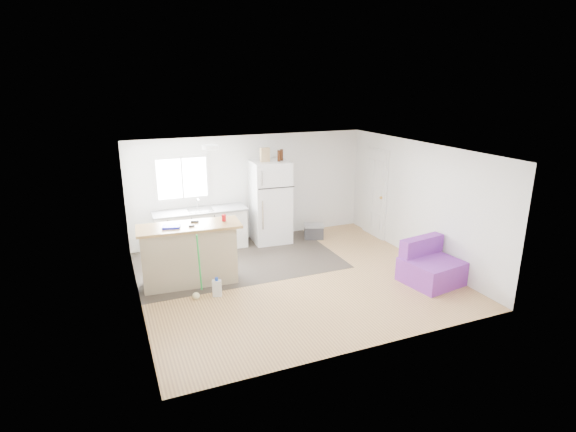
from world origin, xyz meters
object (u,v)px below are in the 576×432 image
Objects in this scene: cleaner_jug at (217,288)px; mop at (197,285)px; cardboard_box at (265,155)px; refrigerator at (270,202)px; cooler at (314,231)px; purple_seat at (430,267)px; bottle_left at (279,156)px; bottle_right at (282,155)px; kitchen_cabinets at (201,229)px; blue_tray at (171,227)px; peninsula at (189,254)px; red_cup at (224,218)px.

cleaner_jug is 0.34m from mop.
mop is 3.87× the size of cardboard_box.
refrigerator is 1.26m from cooler.
purple_seat is 3.92m from bottle_left.
cleaner_jug is 3.57m from bottle_right.
bottle_left is at bearing -136.09° from bottle_right.
bottle_right is (1.85, -0.11, 1.53)m from kitchen_cabinets.
cardboard_box is at bearing 114.02° from purple_seat.
bottle_left is at bearing 29.45° from blue_tray.
blue_tray reaches higher than cooler.
peninsula is at bearing 132.16° from cleaner_jug.
red_cup is 0.40× the size of blue_tray.
cleaner_jug is (-3.74, 0.93, -0.13)m from purple_seat.
mop is at bearing -66.07° from blue_tray.
purple_seat is at bearing -51.51° from cooler.
blue_tray is (-0.94, -0.02, -0.04)m from red_cup.
bottle_right is at bearing 108.71° from purple_seat.
cooler is 1.79× the size of blue_tray.
peninsula is 3.42m from cooler.
red_cup is at bearing -130.95° from cooler.
bottle_left reaches higher than kitchen_cabinets.
refrigerator reaches higher than purple_seat.
cleaner_jug is at bearing 5.79° from mop.
purple_seat is at bearing -55.50° from refrigerator.
kitchen_cabinets reaches higher than blue_tray.
mop is (-0.57, -2.28, -0.22)m from kitchen_cabinets.
kitchen_cabinets reaches higher than purple_seat.
bottle_right is (2.09, 2.23, 1.83)m from cleaner_jug.
purple_seat reaches higher than cooler.
purple_seat is at bearing 2.56° from mop.
cooler is 3.09m from purple_seat.
bottle_left is at bearing 64.46° from cleaner_jug.
kitchen_cabinets is 2.33m from bottle_left.
peninsula is 0.63m from blue_tray.
cardboard_box is (1.46, -0.11, 1.55)m from kitchen_cabinets.
mop is at bearing -138.05° from bottle_right.
bottle_right reaches higher than purple_seat.
peninsula is 5.42× the size of cleaner_jug.
mop is (-0.32, 0.06, 0.08)m from cleaner_jug.
mop is at bearing -127.14° from cooler.
refrigerator is 3.15m from mop.
cardboard_box is at bearing 34.17° from blue_tray.
kitchen_cabinets reaches higher than peninsula.
red_cup is at bearing 81.02° from cleaner_jug.
cardboard_box is (2.30, 1.56, 0.88)m from blue_tray.
cardboard_box is at bearing -170.32° from cooler.
bottle_right reaches higher than kitchen_cabinets.
mop is 4.65× the size of bottle_left.
bottle_right is at bearing 43.91° from bottle_left.
red_cup is at bearing -131.42° from cardboard_box.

